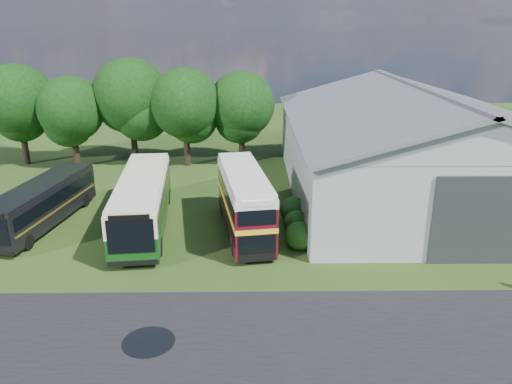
{
  "coord_description": "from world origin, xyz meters",
  "views": [
    {
      "loc": [
        2.73,
        -20.54,
        12.6
      ],
      "look_at": [
        3.09,
        8.0,
        2.78
      ],
      "focal_mm": 35.0,
      "sensor_mm": 36.0,
      "label": 1
    }
  ],
  "objects_px": {
    "bus_maroon_double": "(244,202)",
    "bus_dark_single": "(42,203)",
    "storage_shed": "(413,139)",
    "bus_green_single": "(143,201)"
  },
  "relations": [
    {
      "from": "bus_dark_single",
      "to": "storage_shed",
      "type": "bearing_deg",
      "value": 22.57
    },
    {
      "from": "bus_maroon_double",
      "to": "bus_green_single",
      "type": "bearing_deg",
      "value": 163.07
    },
    {
      "from": "bus_maroon_double",
      "to": "bus_dark_single",
      "type": "xyz_separation_m",
      "value": [
        -13.01,
        1.39,
        -0.5
      ]
    },
    {
      "from": "storage_shed",
      "to": "bus_maroon_double",
      "type": "xyz_separation_m",
      "value": [
        -12.63,
        -7.68,
        -2.16
      ]
    },
    {
      "from": "storage_shed",
      "to": "bus_dark_single",
      "type": "height_order",
      "value": "storage_shed"
    },
    {
      "from": "storage_shed",
      "to": "bus_dark_single",
      "type": "distance_m",
      "value": 26.53
    },
    {
      "from": "storage_shed",
      "to": "bus_maroon_double",
      "type": "relative_size",
      "value": 2.59
    },
    {
      "from": "storage_shed",
      "to": "bus_dark_single",
      "type": "bearing_deg",
      "value": -166.21
    },
    {
      "from": "bus_maroon_double",
      "to": "bus_dark_single",
      "type": "height_order",
      "value": "bus_maroon_double"
    },
    {
      "from": "bus_green_single",
      "to": "bus_maroon_double",
      "type": "distance_m",
      "value": 6.5
    }
  ]
}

